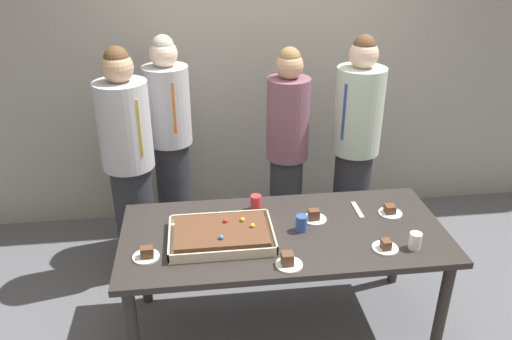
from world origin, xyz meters
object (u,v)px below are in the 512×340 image
Objects in this scene: plated_slice_far_right at (385,246)px; person_serving_front at (355,147)px; person_green_shirt_behind at (171,142)px; plated_slice_near_right at (314,217)px; party_table at (284,243)px; person_striped_tie_right at (287,153)px; plated_slice_center_front at (288,261)px; drink_cup_nearest at (301,223)px; sheet_cake at (221,234)px; drink_cup_middle at (415,241)px; person_far_right_suit at (129,164)px; plated_slice_far_left at (147,255)px; cake_server_utensil at (357,210)px; plated_slice_near_left at (390,211)px; drink_cup_far_end at (256,203)px.

plated_slice_far_right is 1.11m from person_serving_front.
person_green_shirt_behind is at bearing 132.25° from plated_slice_far_right.
plated_slice_far_right is (0.33, -0.36, -0.01)m from plated_slice_near_right.
party_table is 1.13× the size of person_serving_front.
party_table is 0.90m from person_striped_tie_right.
plated_slice_center_front is 1.50× the size of drink_cup_nearest.
sheet_cake is 1.12m from drink_cup_middle.
plated_slice_center_front is 0.09× the size of person_far_right_suit.
person_serving_front is at bearing 55.30° from drink_cup_nearest.
plated_slice_far_left is 1.50× the size of drink_cup_middle.
person_serving_front is (0.69, 0.84, 0.24)m from party_table.
drink_cup_middle is at bearing -66.39° from cake_server_utensil.
plated_slice_near_left is 0.92m from person_striped_tie_right.
drink_cup_nearest is (0.49, 0.04, 0.02)m from sheet_cake.
person_green_shirt_behind is (-0.66, 1.45, 0.12)m from plated_slice_center_front.
cake_server_utensil is (0.41, 0.18, -0.05)m from drink_cup_nearest.
drink_cup_far_end is at bearing 116.06° from party_table.
plated_slice_near_left is at bearing -10.78° from drink_cup_far_end.
sheet_cake is at bearing -166.21° from plated_slice_near_right.
plated_slice_far_left is (-0.81, -0.17, 0.10)m from party_table.
plated_slice_near_right reaches higher than plated_slice_far_right.
plated_slice_center_front is 1.60m from person_green_shirt_behind.
sheet_cake is at bearing 0.02° from person_green_shirt_behind.
person_green_shirt_behind reaches higher than person_striped_tie_right.
drink_cup_nearest reaches higher than sheet_cake.
sheet_cake is at bearing -127.31° from drink_cup_far_end.
person_green_shirt_behind is at bearing 105.42° from sheet_cake.
person_far_right_suit reaches higher than drink_cup_far_end.
sheet_cake is 6.12× the size of drink_cup_nearest.
plated_slice_center_front is 1.45m from person_far_right_suit.
party_table is at bearing -160.24° from cake_server_utensil.
drink_cup_nearest is 1.03m from person_serving_front.
plated_slice_center_front is (-0.04, -0.33, 0.11)m from party_table.
drink_cup_far_end is (-0.14, 0.28, 0.13)m from party_table.
person_striped_tie_right is (-0.54, 0.74, 0.11)m from plated_slice_near_left.
party_table is 1.15× the size of person_green_shirt_behind.
plated_slice_near_left is 0.50m from plated_slice_near_right.
plated_slice_center_front is at bearing 21.66° from person_striped_tie_right.
drink_cup_far_end is (0.24, 0.32, 0.02)m from sheet_cake.
plated_slice_near_left reaches higher than party_table.
person_serving_front is 1.41m from person_green_shirt_behind.
party_table is 19.65× the size of drink_cup_middle.
drink_cup_nearest is at bearing 15.74° from person_serving_front.
party_table is 1.26m from person_far_right_suit.
sheet_cake is 1.39m from person_serving_front.
plated_slice_near_left is 1.50× the size of drink_cup_far_end.
plated_slice_far_right is 1.50× the size of drink_cup_nearest.
sheet_cake is 6.12× the size of drink_cup_middle.
drink_cup_nearest is at bearing 27.17° from person_striped_tie_right.
person_serving_front reaches higher than person_striped_tie_right.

